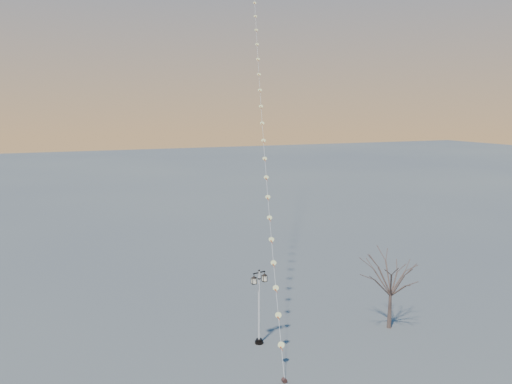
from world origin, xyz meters
TOP-DOWN VIEW (x-y plane):
  - ground at (0.00, 0.00)m, footprint 300.00×300.00m
  - street_lamp at (-0.59, 3.46)m, footprint 1.10×0.55m
  - bare_tree at (7.68, 2.35)m, footprint 2.70×2.70m
  - kite_train at (6.64, 20.17)m, footprint 16.16×42.90m

SIDE VIEW (x-z plane):
  - ground at x=0.00m, z-range 0.00..0.00m
  - street_lamp at x=-0.59m, z-range 0.24..4.65m
  - bare_tree at x=7.68m, z-range 0.87..5.35m
  - kite_train at x=6.64m, z-range -0.07..36.35m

